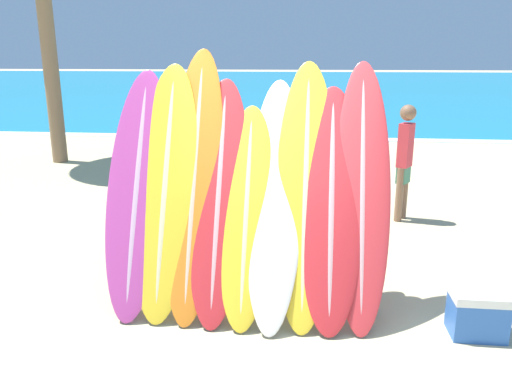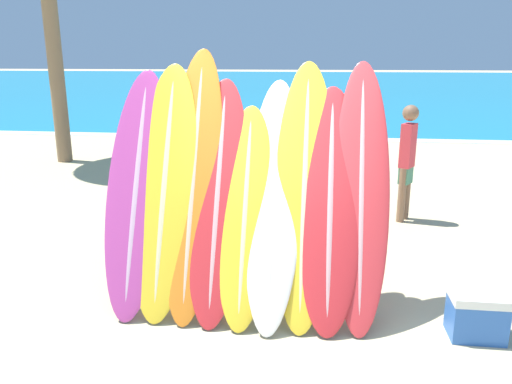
% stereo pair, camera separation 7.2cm
% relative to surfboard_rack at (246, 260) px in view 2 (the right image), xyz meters
% --- Properties ---
extents(ground_plane, '(160.00, 160.00, 0.00)m').
position_rel_surfboard_rack_xyz_m(ground_plane, '(0.33, -0.59, -0.49)').
color(ground_plane, '#CCB789').
extents(ocean_water, '(120.00, 60.00, 0.01)m').
position_rel_surfboard_rack_xyz_m(ocean_water, '(0.33, 39.41, -0.49)').
color(ocean_water, teal).
rests_on(ocean_water, ground_plane).
extents(surfboard_rack, '(2.39, 0.04, 0.91)m').
position_rel_surfboard_rack_xyz_m(surfboard_rack, '(0.00, 0.00, 0.00)').
color(surfboard_rack, '#28282D').
rests_on(surfboard_rack, ground_plane).
extents(surfboard_slot_0, '(0.58, 1.09, 2.22)m').
position_rel_surfboard_rack_xyz_m(surfboard_slot_0, '(-1.04, 0.07, 0.62)').
color(surfboard_slot_0, '#B23D8E').
rests_on(surfboard_slot_0, ground_plane).
extents(surfboard_slot_1, '(0.60, 1.11, 2.28)m').
position_rel_surfboard_rack_xyz_m(surfboard_slot_1, '(-0.77, 0.08, 0.65)').
color(surfboard_slot_1, yellow).
rests_on(surfboard_slot_1, ground_plane).
extents(surfboard_slot_2, '(0.53, 1.22, 2.41)m').
position_rel_surfboard_rack_xyz_m(surfboard_slot_2, '(-0.51, 0.13, 0.72)').
color(surfboard_slot_2, orange).
rests_on(surfboard_slot_2, ground_plane).
extents(surfboard_slot_3, '(0.55, 1.14, 2.13)m').
position_rel_surfboard_rack_xyz_m(surfboard_slot_3, '(-0.27, 0.06, 0.58)').
color(surfboard_slot_3, red).
rests_on(surfboard_slot_3, ground_plane).
extents(surfboard_slot_4, '(0.51, 1.05, 1.89)m').
position_rel_surfboard_rack_xyz_m(surfboard_slot_4, '(0.00, -0.00, 0.45)').
color(surfboard_slot_4, yellow).
rests_on(surfboard_slot_4, ground_plane).
extents(surfboard_slot_5, '(0.52, 1.27, 2.13)m').
position_rel_surfboard_rack_xyz_m(surfboard_slot_5, '(0.25, 0.07, 0.57)').
color(surfboard_slot_5, silver).
rests_on(surfboard_slot_5, ground_plane).
extents(surfboard_slot_6, '(0.55, 1.20, 2.30)m').
position_rel_surfboard_rack_xyz_m(surfboard_slot_6, '(0.53, 0.10, 0.66)').
color(surfboard_slot_6, yellow).
rests_on(surfboard_slot_6, ground_plane).
extents(surfboard_slot_7, '(0.58, 1.13, 2.07)m').
position_rel_surfboard_rack_xyz_m(surfboard_slot_7, '(0.76, 0.04, 0.55)').
color(surfboard_slot_7, red).
rests_on(surfboard_slot_7, ground_plane).
extents(surfboard_slot_8, '(0.50, 1.14, 2.30)m').
position_rel_surfboard_rack_xyz_m(surfboard_slot_8, '(1.03, 0.09, 0.66)').
color(surfboard_slot_8, red).
rests_on(surfboard_slot_8, ground_plane).
extents(person_near_water, '(0.27, 0.22, 1.64)m').
position_rel_surfboard_rack_xyz_m(person_near_water, '(-1.29, 4.55, 0.40)').
color(person_near_water, beige).
rests_on(person_near_water, ground_plane).
extents(person_mid_beach, '(0.26, 0.29, 1.68)m').
position_rel_surfboard_rack_xyz_m(person_mid_beach, '(1.91, 2.88, 0.42)').
color(person_mid_beach, '#846047').
rests_on(person_mid_beach, ground_plane).
extents(cooler_box, '(0.46, 0.34, 0.41)m').
position_rel_surfboard_rack_xyz_m(cooler_box, '(2.03, -0.26, -0.28)').
color(cooler_box, '#2D60B7').
rests_on(cooler_box, ground_plane).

